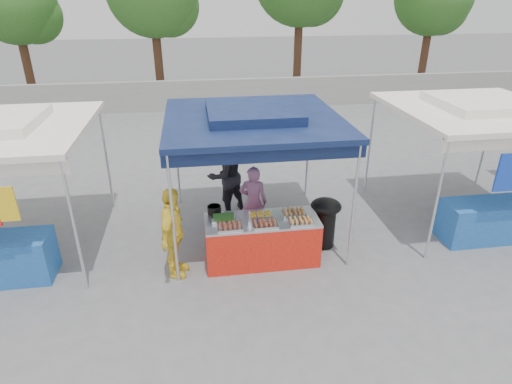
{
  "coord_description": "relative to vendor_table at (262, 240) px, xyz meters",
  "views": [
    {
      "loc": [
        -1.07,
        -6.57,
        4.5
      ],
      "look_at": [
        0.0,
        0.6,
        1.05
      ],
      "focal_mm": 30.0,
      "sensor_mm": 36.0,
      "label": 1
    }
  ],
  "objects": [
    {
      "name": "customer_person",
      "position": [
        -1.54,
        -0.2,
        0.39
      ],
      "size": [
        0.62,
        1.03,
        1.64
      ],
      "primitive_type": "imported",
      "rotation": [
        0.0,
        0.0,
        1.33
      ],
      "color": "yellow",
      "rests_on": "ground_plane"
    },
    {
      "name": "crate_right",
      "position": [
        0.44,
        0.62,
        -0.28
      ],
      "size": [
        0.47,
        0.33,
        0.28
      ],
      "primitive_type": "cube",
      "color": "#163CB3",
      "rests_on": "ground_plane"
    },
    {
      "name": "helper_man",
      "position": [
        -0.48,
        1.95,
        0.48
      ],
      "size": [
        1.1,
        1.04,
        1.8
      ],
      "primitive_type": "imported",
      "rotation": [
        0.0,
        0.0,
        3.71
      ],
      "color": "black",
      "rests_on": "ground_plane"
    },
    {
      "name": "main_canopy",
      "position": [
        0.0,
        1.07,
        1.94
      ],
      "size": [
        3.2,
        3.2,
        2.57
      ],
      "color": "silver",
      "rests_on": "ground_plane"
    },
    {
      "name": "vendor_woman",
      "position": [
        -0.02,
        0.89,
        0.32
      ],
      "size": [
        0.62,
        0.49,
        1.49
      ],
      "primitive_type": "imported",
      "rotation": [
        0.0,
        0.0,
        2.87
      ],
      "color": "#97608C",
      "rests_on": "ground_plane"
    },
    {
      "name": "food_tray_bm",
      "position": [
        -0.01,
        0.1,
        0.46
      ],
      "size": [
        0.42,
        0.3,
        0.07
      ],
      "color": "silver",
      "rests_on": "vendor_table"
    },
    {
      "name": "food_tray_fm",
      "position": [
        0.02,
        -0.24,
        0.46
      ],
      "size": [
        0.42,
        0.3,
        0.07
      ],
      "color": "silver",
      "rests_on": "vendor_table"
    },
    {
      "name": "tree_0",
      "position": [
        -7.78,
        13.51,
        3.46
      ],
      "size": [
        3.39,
        3.31,
        5.69
      ],
      "color": "#472B1B",
      "rests_on": "ground_plane"
    },
    {
      "name": "crate_left",
      "position": [
        -0.45,
        0.76,
        -0.29
      ],
      "size": [
        0.47,
        0.33,
        0.28
      ],
      "primitive_type": "cube",
      "color": "#163CB3",
      "rests_on": "ground_plane"
    },
    {
      "name": "food_tray_fl",
      "position": [
        -0.59,
        -0.24,
        0.46
      ],
      "size": [
        0.42,
        0.3,
        0.07
      ],
      "color": "silver",
      "rests_on": "vendor_table"
    },
    {
      "name": "vendor_table",
      "position": [
        0.0,
        0.0,
        0.0
      ],
      "size": [
        2.0,
        0.8,
        0.85
      ],
      "color": "red",
      "rests_on": "ground_plane"
    },
    {
      "name": "cooking_pot",
      "position": [
        -0.81,
        0.35,
        0.5
      ],
      "size": [
        0.24,
        0.24,
        0.14
      ],
      "primitive_type": "cylinder",
      "color": "black",
      "rests_on": "vendor_table"
    },
    {
      "name": "neighbor_stall_right",
      "position": [
        4.5,
        0.67,
        1.18
      ],
      "size": [
        3.2,
        3.2,
        2.57
      ],
      "color": "silver",
      "rests_on": "ground_plane"
    },
    {
      "name": "crate_stacked",
      "position": [
        0.44,
        0.62,
        -0.0
      ],
      "size": [
        0.47,
        0.33,
        0.28
      ],
      "primitive_type": "cube",
      "color": "#163CB3",
      "rests_on": "crate_right"
    },
    {
      "name": "back_wall",
      "position": [
        0.0,
        11.1,
        0.17
      ],
      "size": [
        40.0,
        0.25,
        1.2
      ],
      "primitive_type": "cube",
      "color": "gray",
      "rests_on": "ground_plane"
    },
    {
      "name": "food_tray_fr",
      "position": [
        0.64,
        -0.24,
        0.46
      ],
      "size": [
        0.42,
        0.3,
        0.07
      ],
      "color": "silver",
      "rests_on": "vendor_table"
    },
    {
      "name": "skewer_cup",
      "position": [
        -0.24,
        -0.22,
        0.47
      ],
      "size": [
        0.08,
        0.08,
        0.1
      ],
      "primitive_type": "cylinder",
      "color": "silver",
      "rests_on": "vendor_table"
    },
    {
      "name": "wok_burner",
      "position": [
        1.27,
        0.33,
        0.15
      ],
      "size": [
        0.58,
        0.58,
        0.98
      ],
      "rotation": [
        0.0,
        0.0,
        0.34
      ],
      "color": "black",
      "rests_on": "ground_plane"
    },
    {
      "name": "food_tray_bl",
      "position": [
        -0.66,
        0.08,
        0.46
      ],
      "size": [
        0.42,
        0.3,
        0.07
      ],
      "color": "silver",
      "rests_on": "vendor_table"
    },
    {
      "name": "ground_plane",
      "position": [
        0.0,
        0.1,
        -0.43
      ],
      "size": [
        80.0,
        80.0,
        0.0
      ],
      "primitive_type": "plane",
      "color": "slate"
    },
    {
      "name": "food_tray_br",
      "position": [
        0.6,
        0.1,
        0.46
      ],
      "size": [
        0.42,
        0.3,
        0.07
      ],
      "color": "silver",
      "rests_on": "vendor_table"
    }
  ]
}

